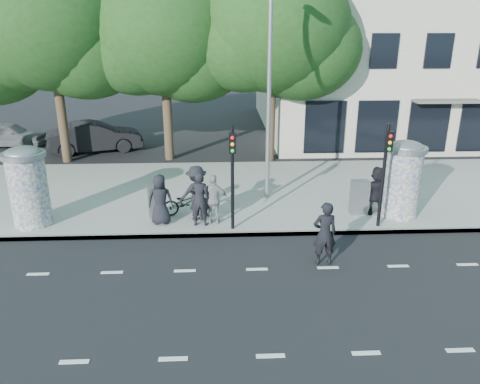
{
  "coord_description": "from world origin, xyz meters",
  "views": [
    {
      "loc": [
        -0.98,
        -10.06,
        6.49
      ],
      "look_at": [
        -0.38,
        3.5,
        1.54
      ],
      "focal_mm": 35.0,
      "sensor_mm": 36.0,
      "label": 1
    }
  ],
  "objects_px": {
    "street_lamp": "(270,73)",
    "ped_e": "(214,200)",
    "bicycle": "(186,202)",
    "ped_f": "(376,190)",
    "traffic_pole_far": "(385,166)",
    "cabinet_left": "(157,201)",
    "car_mid": "(95,137)",
    "ad_column_right": "(403,177)",
    "ped_d": "(197,193)",
    "ped_b": "(199,199)",
    "traffic_pole_near": "(232,168)",
    "ad_column_left": "(28,185)",
    "man_road": "(325,234)",
    "car_left": "(9,134)",
    "ped_a": "(160,200)",
    "cabinet_right": "(359,197)"
  },
  "relations": [
    {
      "from": "man_road",
      "to": "car_left",
      "type": "relative_size",
      "value": 0.48
    },
    {
      "from": "ad_column_left",
      "to": "ped_e",
      "type": "xyz_separation_m",
      "value": [
        6.0,
        -0.21,
        -0.54
      ]
    },
    {
      "from": "car_mid",
      "to": "ad_column_right",
      "type": "bearing_deg",
      "value": -143.54
    },
    {
      "from": "street_lamp",
      "to": "man_road",
      "type": "relative_size",
      "value": 4.28
    },
    {
      "from": "ped_d",
      "to": "cabinet_right",
      "type": "height_order",
      "value": "ped_d"
    },
    {
      "from": "bicycle",
      "to": "car_mid",
      "type": "bearing_deg",
      "value": 16.5
    },
    {
      "from": "ad_column_left",
      "to": "street_lamp",
      "type": "relative_size",
      "value": 0.33
    },
    {
      "from": "street_lamp",
      "to": "car_mid",
      "type": "bearing_deg",
      "value": 137.18
    },
    {
      "from": "ped_e",
      "to": "traffic_pole_far",
      "type": "bearing_deg",
      "value": -179.28
    },
    {
      "from": "street_lamp",
      "to": "ped_f",
      "type": "distance_m",
      "value": 5.51
    },
    {
      "from": "traffic_pole_far",
      "to": "car_left",
      "type": "bearing_deg",
      "value": 144.66
    },
    {
      "from": "man_road",
      "to": "cabinet_left",
      "type": "height_order",
      "value": "man_road"
    },
    {
      "from": "ped_f",
      "to": "car_left",
      "type": "height_order",
      "value": "ped_f"
    },
    {
      "from": "man_road",
      "to": "cabinet_right",
      "type": "distance_m",
      "value": 3.81
    },
    {
      "from": "cabinet_right",
      "to": "car_left",
      "type": "relative_size",
      "value": 0.31
    },
    {
      "from": "street_lamp",
      "to": "ped_a",
      "type": "bearing_deg",
      "value": -148.83
    },
    {
      "from": "ped_d",
      "to": "car_left",
      "type": "height_order",
      "value": "ped_d"
    },
    {
      "from": "ped_f",
      "to": "traffic_pole_far",
      "type": "bearing_deg",
      "value": 70.02
    },
    {
      "from": "traffic_pole_far",
      "to": "traffic_pole_near",
      "type": "bearing_deg",
      "value": 180.0
    },
    {
      "from": "traffic_pole_far",
      "to": "street_lamp",
      "type": "relative_size",
      "value": 0.42
    },
    {
      "from": "ad_column_right",
      "to": "cabinet_right",
      "type": "relative_size",
      "value": 2.2
    },
    {
      "from": "street_lamp",
      "to": "ped_e",
      "type": "distance_m",
      "value": 4.89
    },
    {
      "from": "ped_a",
      "to": "ped_d",
      "type": "height_order",
      "value": "ped_d"
    },
    {
      "from": "ped_a",
      "to": "bicycle",
      "type": "relative_size",
      "value": 1.02
    },
    {
      "from": "traffic_pole_far",
      "to": "cabinet_right",
      "type": "bearing_deg",
      "value": 107.57
    },
    {
      "from": "cabinet_right",
      "to": "car_mid",
      "type": "distance_m",
      "value": 14.76
    },
    {
      "from": "man_road",
      "to": "car_mid",
      "type": "relative_size",
      "value": 0.39
    },
    {
      "from": "ped_d",
      "to": "bicycle",
      "type": "height_order",
      "value": "ped_d"
    },
    {
      "from": "ad_column_left",
      "to": "car_mid",
      "type": "xyz_separation_m",
      "value": [
        -0.32,
        9.85,
        -0.75
      ]
    },
    {
      "from": "street_lamp",
      "to": "bicycle",
      "type": "bearing_deg",
      "value": -153.09
    },
    {
      "from": "ad_column_left",
      "to": "ped_e",
      "type": "height_order",
      "value": "ad_column_left"
    },
    {
      "from": "ad_column_left",
      "to": "ped_e",
      "type": "bearing_deg",
      "value": -1.98
    },
    {
      "from": "ad_column_left",
      "to": "ped_f",
      "type": "bearing_deg",
      "value": 1.97
    },
    {
      "from": "man_road",
      "to": "ped_e",
      "type": "bearing_deg",
      "value": -43.77
    },
    {
      "from": "ped_b",
      "to": "car_mid",
      "type": "height_order",
      "value": "ped_b"
    },
    {
      "from": "bicycle",
      "to": "traffic_pole_near",
      "type": "bearing_deg",
      "value": -143.95
    },
    {
      "from": "cabinet_left",
      "to": "car_left",
      "type": "bearing_deg",
      "value": 118.2
    },
    {
      "from": "ped_a",
      "to": "ped_e",
      "type": "xyz_separation_m",
      "value": [
        1.76,
        -0.07,
        -0.0
      ]
    },
    {
      "from": "ad_column_right",
      "to": "ped_b",
      "type": "bearing_deg",
      "value": -175.55
    },
    {
      "from": "bicycle",
      "to": "ad_column_left",
      "type": "bearing_deg",
      "value": 83.47
    },
    {
      "from": "ped_b",
      "to": "car_mid",
      "type": "distance_m",
      "value": 11.75
    },
    {
      "from": "ped_a",
      "to": "ped_f",
      "type": "relative_size",
      "value": 0.99
    },
    {
      "from": "ped_a",
      "to": "traffic_pole_near",
      "type": "bearing_deg",
      "value": 167.51
    },
    {
      "from": "ped_f",
      "to": "car_left",
      "type": "distance_m",
      "value": 20.09
    },
    {
      "from": "traffic_pole_near",
      "to": "ped_f",
      "type": "relative_size",
      "value": 1.98
    },
    {
      "from": "traffic_pole_far",
      "to": "cabinet_left",
      "type": "height_order",
      "value": "traffic_pole_far"
    },
    {
      "from": "ped_d",
      "to": "car_mid",
      "type": "distance_m",
      "value": 11.28
    },
    {
      "from": "street_lamp",
      "to": "ped_e",
      "type": "xyz_separation_m",
      "value": [
        -2.0,
        -2.34,
        -3.8
      ]
    },
    {
      "from": "ad_column_right",
      "to": "bicycle",
      "type": "relative_size",
      "value": 1.58
    },
    {
      "from": "ad_column_right",
      "to": "ped_d",
      "type": "distance_m",
      "value": 6.99
    }
  ]
}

